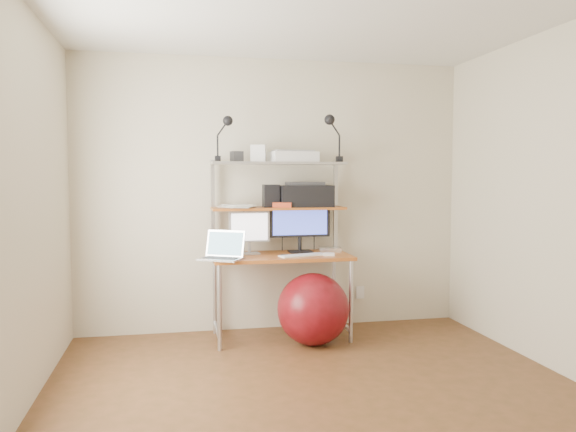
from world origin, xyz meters
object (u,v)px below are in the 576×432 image
at_px(laptop, 223,253).
at_px(exercise_ball, 313,309).
at_px(monitor_silver, 249,230).
at_px(printer, 305,195).
at_px(monitor_black, 300,221).

height_order(laptop, exercise_ball, laptop).
relative_size(monitor_silver, exercise_ball, 0.66).
bearing_deg(printer, exercise_ball, -92.81).
xyz_separation_m(printer, exercise_ball, (-0.02, -0.40, -0.95)).
distance_m(laptop, printer, 0.95).
bearing_deg(laptop, exercise_ball, 22.93).
relative_size(monitor_silver, laptop, 0.94).
relative_size(laptop, exercise_ball, 0.70).
height_order(printer, exercise_ball, printer).
bearing_deg(exercise_ball, monitor_silver, 144.59).
height_order(monitor_black, laptop, monitor_black).
relative_size(monitor_black, printer, 1.18).
relative_size(monitor_black, exercise_ball, 0.92).
distance_m(monitor_black, laptop, 0.81).
distance_m(monitor_black, printer, 0.24).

